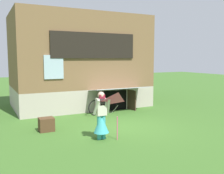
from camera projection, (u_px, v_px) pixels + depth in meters
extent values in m
plane|color=#386023|center=(124.00, 126.00, 10.35)|extent=(60.00, 60.00, 0.00)
cube|color=#ADA393|center=(79.00, 95.00, 14.95)|extent=(7.21, 4.51, 1.14)
cube|color=brown|center=(79.00, 51.00, 14.67)|extent=(7.21, 4.51, 3.91)
cube|color=black|center=(94.00, 46.00, 12.60)|extent=(4.37, 0.08, 1.25)
cube|color=#9EB7C6|center=(94.00, 46.00, 12.62)|extent=(4.21, 0.04, 1.13)
cube|color=#9EB7C6|center=(54.00, 67.00, 11.82)|extent=(0.90, 0.06, 1.10)
cube|color=black|center=(115.00, 100.00, 13.45)|extent=(1.40, 0.03, 1.05)
cube|color=#3D2B1E|center=(102.00, 102.00, 12.82)|extent=(0.44, 0.61, 1.05)
cube|color=#3D2B1E|center=(131.00, 100.00, 13.57)|extent=(0.16, 0.70, 1.05)
cube|color=#999EA8|center=(119.00, 89.00, 12.90)|extent=(2.94, 1.09, 0.18)
cylinder|color=teal|center=(99.00, 128.00, 8.63)|extent=(0.14, 0.14, 0.82)
cylinder|color=teal|center=(103.00, 127.00, 8.70)|extent=(0.14, 0.14, 0.82)
cone|color=teal|center=(101.00, 124.00, 8.66)|extent=(0.52, 0.52, 0.61)
cube|color=beige|center=(101.00, 107.00, 8.59)|extent=(0.34, 0.20, 0.58)
cylinder|color=beige|center=(96.00, 107.00, 8.40)|extent=(0.17, 0.33, 0.54)
cylinder|color=beige|center=(108.00, 106.00, 8.60)|extent=(0.17, 0.33, 0.54)
cube|color=maroon|center=(102.00, 100.00, 8.51)|extent=(0.20, 0.08, 0.36)
sphere|color=#D8AD8E|center=(101.00, 95.00, 8.54)|extent=(0.22, 0.22, 0.22)
pyramid|color=#E54C7F|center=(118.00, 104.00, 8.24)|extent=(0.84, 0.65, 0.49)
cylinder|color=beige|center=(114.00, 110.00, 8.54)|extent=(0.01, 0.57, 0.43)
cylinder|color=#E54C7F|center=(117.00, 128.00, 8.60)|extent=(0.03, 0.03, 0.79)
torus|color=black|center=(111.00, 105.00, 12.90)|extent=(0.74, 0.21, 0.75)
torus|color=black|center=(95.00, 108.00, 12.26)|extent=(0.74, 0.21, 0.75)
cylinder|color=#287A3D|center=(103.00, 102.00, 12.56)|extent=(0.75, 0.21, 0.04)
cylinder|color=#287A3D|center=(103.00, 105.00, 12.57)|extent=(0.82, 0.22, 0.30)
cylinder|color=#287A3D|center=(99.00, 103.00, 12.40)|extent=(0.04, 0.04, 0.42)
cube|color=black|center=(99.00, 99.00, 12.37)|extent=(0.20, 0.08, 0.05)
cylinder|color=#287A3D|center=(111.00, 98.00, 12.86)|extent=(0.44, 0.13, 0.03)
cube|color=#4C331E|center=(46.00, 124.00, 9.64)|extent=(0.54, 0.46, 0.51)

